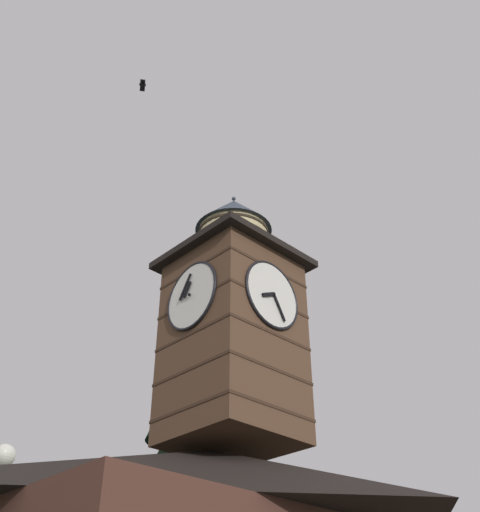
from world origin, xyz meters
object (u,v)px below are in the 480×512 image
at_px(clock_tower, 233,320).
at_px(moon, 4,456).
at_px(pine_tree_behind, 180,494).
at_px(flying_bird_high, 143,85).

xyz_separation_m(clock_tower, moon, (-10.56, -40.37, 5.94)).
distance_m(clock_tower, pine_tree_behind, 7.06).
distance_m(clock_tower, moon, 42.15).
relative_size(pine_tree_behind, moon, 8.59).
bearing_deg(moon, pine_tree_behind, 76.46).
relative_size(moon, flying_bird_high, 3.19).
relative_size(pine_tree_behind, flying_bird_high, 27.38).
height_order(clock_tower, moon, moon).
xyz_separation_m(clock_tower, flying_bird_high, (3.92, -1.26, 9.77)).
xyz_separation_m(clock_tower, pine_tree_behind, (-2.03, -4.95, -4.60)).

